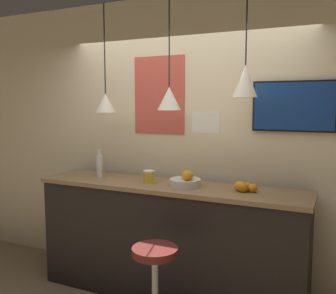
{
  "coord_description": "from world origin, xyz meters",
  "views": [
    {
      "loc": [
        1.44,
        -2.4,
        1.84
      ],
      "look_at": [
        0.0,
        0.69,
        1.44
      ],
      "focal_mm": 40.0,
      "sensor_mm": 36.0,
      "label": 1
    }
  ],
  "objects": [
    {
      "name": "service_counter",
      "position": [
        0.0,
        0.69,
        0.55
      ],
      "size": [
        2.57,
        0.56,
        1.09
      ],
      "color": "black",
      "rests_on": "ground_plane"
    },
    {
      "name": "bar_stool",
      "position": [
        0.18,
        0.07,
        0.5
      ],
      "size": [
        0.39,
        0.39,
        0.73
      ],
      "color": "#B7B7BC",
      "rests_on": "ground_plane"
    },
    {
      "name": "wall_poster",
      "position": [
        -0.27,
        1.04,
        1.92
      ],
      "size": [
        0.56,
        0.01,
        0.78
      ],
      "color": "#C64C3D"
    },
    {
      "name": "pendant_lamp_middle",
      "position": [
        0.0,
        0.71,
        1.89
      ],
      "size": [
        0.21,
        0.21,
        1.02
      ],
      "color": "black"
    },
    {
      "name": "mounted_tv",
      "position": [
        1.05,
        1.03,
        1.82
      ],
      "size": [
        0.71,
        0.04,
        0.44
      ],
      "color": "black"
    },
    {
      "name": "pendant_lamp_right",
      "position": [
        0.7,
        0.71,
        2.03
      ],
      "size": [
        0.2,
        0.2,
        0.91
      ],
      "color": "black"
    },
    {
      "name": "fruit_bowl",
      "position": [
        0.18,
        0.68,
        1.15
      ],
      "size": [
        0.28,
        0.28,
        0.15
      ],
      "color": "beige",
      "rests_on": "service_counter"
    },
    {
      "name": "orange_pile",
      "position": [
        0.71,
        0.71,
        1.13
      ],
      "size": [
        0.21,
        0.15,
        0.09
      ],
      "color": "orange",
      "rests_on": "service_counter"
    },
    {
      "name": "juice_bottle",
      "position": [
        -0.77,
        0.68,
        1.22
      ],
      "size": [
        0.06,
        0.06,
        0.29
      ],
      "color": "silver",
      "rests_on": "service_counter"
    },
    {
      "name": "back_wall",
      "position": [
        0.0,
        1.08,
        1.45
      ],
      "size": [
        8.0,
        0.06,
        2.9
      ],
      "color": "beige",
      "rests_on": "ground_plane"
    },
    {
      "name": "spread_jar",
      "position": [
        -0.2,
        0.68,
        1.15
      ],
      "size": [
        0.11,
        0.11,
        0.12
      ],
      "color": "gold",
      "rests_on": "service_counter"
    },
    {
      "name": "hanging_menu_board",
      "position": [
        0.43,
        0.49,
        1.69
      ],
      "size": [
        0.24,
        0.01,
        0.17
      ],
      "color": "white"
    },
    {
      "name": "pendant_lamp_left",
      "position": [
        -0.7,
        0.71,
        1.85
      ],
      "size": [
        0.2,
        0.2,
        1.05
      ],
      "color": "black"
    }
  ]
}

